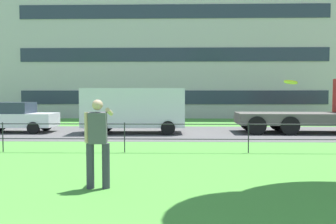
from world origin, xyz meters
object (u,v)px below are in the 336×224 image
(person_thrower, at_px, (98,140))
(flatbed_truck_far_left, at_px, (333,109))
(frisbee, at_px, (291,82))
(car_white_far_right, at_px, (15,117))
(apartment_building_background, at_px, (174,43))
(panel_van_right, at_px, (134,108))

(person_thrower, relative_size, flatbed_truck_far_left, 0.25)
(frisbee, relative_size, car_white_far_right, 0.09)
(person_thrower, bearing_deg, flatbed_truck_far_left, 47.94)
(frisbee, xyz_separation_m, car_white_far_right, (-10.59, 10.30, -1.41))
(apartment_building_background, bearing_deg, person_thrower, -92.79)
(person_thrower, bearing_deg, car_white_far_right, 122.46)
(apartment_building_background, bearing_deg, car_white_far_right, -114.83)
(frisbee, bearing_deg, car_white_far_right, 135.79)
(flatbed_truck_far_left, height_order, apartment_building_background, apartment_building_background)
(frisbee, bearing_deg, panel_van_right, 113.81)
(car_white_far_right, distance_m, apartment_building_background, 20.02)
(car_white_far_right, relative_size, panel_van_right, 0.79)
(car_white_far_right, bearing_deg, flatbed_truck_far_left, 0.21)
(flatbed_truck_far_left, xyz_separation_m, apartment_building_background, (-8.12, 17.20, 5.82))
(person_thrower, height_order, car_white_far_right, person_thrower)
(apartment_building_background, bearing_deg, panel_van_right, -96.07)
(frisbee, bearing_deg, apartment_building_background, 95.39)
(panel_van_right, xyz_separation_m, apartment_building_background, (1.86, 17.46, 5.77))
(person_thrower, height_order, panel_van_right, panel_van_right)
(panel_van_right, height_order, flatbed_truck_far_left, flatbed_truck_far_left)
(panel_van_right, distance_m, flatbed_truck_far_left, 9.98)
(frisbee, distance_m, car_white_far_right, 14.84)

